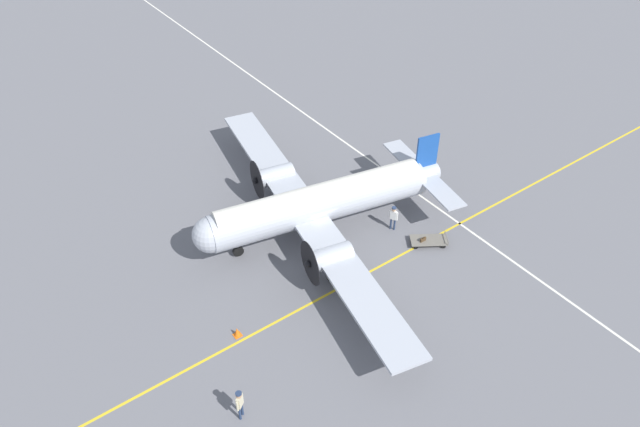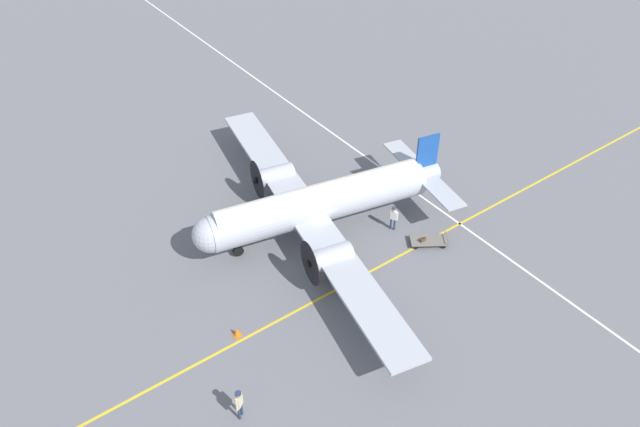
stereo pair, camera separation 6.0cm
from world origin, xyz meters
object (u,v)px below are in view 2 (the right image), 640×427
Objects in this scene: passenger_boarding at (393,216)px; suitcase_near_door at (423,242)px; airliner_main at (315,204)px; crew_foreground at (239,402)px; baggage_cart at (429,240)px; traffic_cone at (237,332)px.

suitcase_near_door is (0.51, -2.31, -0.84)m from passenger_boarding.
airliner_main is 13.96m from crew_foreground.
crew_foreground is at bearing 51.38° from airliner_main.
airliner_main reaches higher than baggage_cart.
traffic_cone is at bearing 25.80° from crew_foreground.
passenger_boarding is 3.13× the size of traffic_cone.
traffic_cone is at bearing 39.71° from airliner_main.
passenger_boarding is 2.75m from baggage_cart.
passenger_boarding is (15.03, 6.22, -0.05)m from crew_foreground.
baggage_cart is at bearing 171.16° from passenger_boarding.
traffic_cone is (-13.58, 0.67, -0.01)m from baggage_cart.
crew_foreground is 16.06m from suitcase_near_door.
traffic_cone is (2.36, 4.44, -0.91)m from crew_foreground.
crew_foreground is 16.41m from baggage_cart.
crew_foreground is 3.27× the size of traffic_cone.
airliner_main is 7.60m from baggage_cart.
suitcase_near_door is at bearing -2.28° from traffic_cone.
suitcase_near_door is 13.19m from traffic_cone.
traffic_cone is (-12.67, -1.78, -0.86)m from passenger_boarding.
passenger_boarding is at bearing -13.71° from crew_foreground.
airliner_main reaches higher than crew_foreground.
baggage_cart is (0.91, -2.45, -0.84)m from passenger_boarding.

